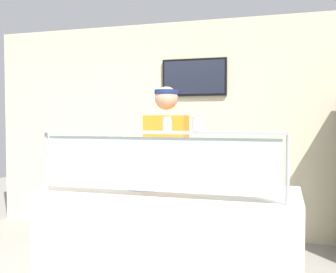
{
  "coord_description": "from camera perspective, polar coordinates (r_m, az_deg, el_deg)",
  "views": [
    {
      "loc": [
        1.73,
        -2.37,
        1.46
      ],
      "look_at": [
        0.9,
        0.43,
        1.34
      ],
      "focal_mm": 42.05,
      "sensor_mm": 36.0,
      "label": 1
    }
  ],
  "objects": [
    {
      "name": "serving_counter",
      "position": [
        3.04,
        0.3,
        -16.45
      ],
      "size": [
        1.85,
        0.78,
        0.95
      ],
      "primitive_type": "cube",
      "color": "silver",
      "rests_on": "ground"
    },
    {
      "name": "pizza_server",
      "position": [
        3.02,
        -1.71,
        -6.54
      ],
      "size": [
        0.08,
        0.28,
        0.01
      ],
      "primitive_type": "cube",
      "rotation": [
        0.0,
        0.0,
        -0.0
      ],
      "color": "#ADAFB7",
      "rests_on": "pizza_tray"
    },
    {
      "name": "prep_shelf",
      "position": [
        5.06,
        -10.53,
        -9.42
      ],
      "size": [
        0.7,
        0.55,
        0.85
      ],
      "primitive_type": "cube",
      "color": "#B7BABF",
      "rests_on": "ground"
    },
    {
      "name": "pepper_flake_shaker",
      "position": [
        2.49,
        4.28,
        1.67
      ],
      "size": [
        0.07,
        0.07,
        0.09
      ],
      "color": "white",
      "rests_on": "sneeze_guard"
    },
    {
      "name": "worker_figure",
      "position": [
        3.58,
        -0.21,
        -4.84
      ],
      "size": [
        0.41,
        0.5,
        1.76
      ],
      "color": "#23232D",
      "rests_on": "ground"
    },
    {
      "name": "pizza_tray",
      "position": [
        3.06,
        -2.46,
        -6.84
      ],
      "size": [
        0.48,
        0.48,
        0.04
      ],
      "color": "#9EA0A8",
      "rests_on": "serving_counter"
    },
    {
      "name": "sneeze_guard",
      "position": [
        2.57,
        -1.75,
        -2.74
      ],
      "size": [
        1.68,
        0.06,
        0.44
      ],
      "color": "#B2B5BC",
      "rests_on": "serving_counter"
    },
    {
      "name": "pizza_box_stack",
      "position": [
        4.98,
        -10.5,
        -3.12
      ],
      "size": [
        0.51,
        0.49,
        0.27
      ],
      "color": "tan",
      "rests_on": "prep_shelf"
    },
    {
      "name": "shop_rear_unit",
      "position": [
        4.97,
        7.13,
        1.25
      ],
      "size": [
        6.25,
        0.13,
        2.7
      ],
      "color": "beige",
      "rests_on": "ground"
    },
    {
      "name": "parmesan_shaker",
      "position": [
        2.54,
        -0.13,
        1.72
      ],
      "size": [
        0.06,
        0.06,
        0.09
      ],
      "color": "white",
      "rests_on": "sneeze_guard"
    }
  ]
}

